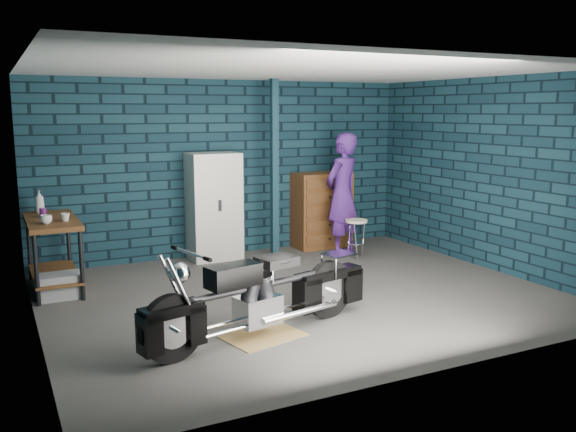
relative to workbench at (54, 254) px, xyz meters
name	(u,v)px	position (x,y,z in m)	size (l,w,h in m)	color
ground	(301,295)	(2.68, -1.59, -0.46)	(6.00, 6.00, 0.00)	#494644
room_walls	(281,137)	(2.68, -1.03, 1.45)	(6.02, 5.01, 2.71)	#0E242F
support_post	(274,170)	(3.23, 0.36, 0.90)	(0.10, 0.10, 2.70)	#122D38
workbench	(54,254)	(0.00, 0.00, 0.00)	(0.60, 1.40, 0.91)	brown
drip_mat	(263,335)	(1.70, -2.64, -0.45)	(0.76, 0.57, 0.01)	olive
motorcycle	(262,288)	(1.70, -2.64, 0.04)	(2.25, 0.61, 0.99)	black
person	(342,194)	(4.24, 0.05, 0.50)	(0.69, 0.46, 1.90)	#461F75
storage_bin	(61,286)	(0.02, -0.41, -0.31)	(0.48, 0.34, 0.30)	gray
locker	(214,207)	(2.35, 0.64, 0.35)	(0.75, 0.54, 1.61)	beige
tool_chest	(322,210)	(4.22, 0.64, 0.16)	(0.92, 0.51, 1.23)	brown
shop_stool	(356,239)	(4.29, -0.30, -0.15)	(0.33, 0.33, 0.60)	beige
cup_a	(46,219)	(-0.09, -0.35, 0.51)	(0.14, 0.14, 0.11)	beige
cup_b	(65,217)	(0.14, -0.26, 0.50)	(0.10, 0.10, 0.10)	beige
mug_purple	(43,213)	(-0.08, 0.16, 0.51)	(0.08, 0.08, 0.12)	#651A69
bottle	(40,202)	(-0.09, 0.51, 0.61)	(0.12, 0.12, 0.30)	gray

